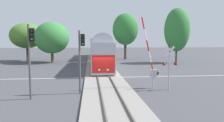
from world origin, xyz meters
The scene contains 12 objects.
ground_plane centered at (0.00, 0.00, 0.00)m, with size 220.00×220.00×0.00m, color #47474C.
road_centre_stripe centered at (0.00, 0.00, 0.00)m, with size 44.00×0.20×0.01m.
railway_track centered at (0.00, 0.00, 0.10)m, with size 4.40×80.00×0.32m.
commuter_train centered at (0.00, 18.71, 2.80)m, with size 3.04×41.41×5.16m.
crossing_gate_near centered at (4.24, -6.32, 2.07)m, with size 1.77×0.40×6.64m.
crossing_signal_mast centered at (5.57, -7.14, 2.50)m, with size 1.36×0.44×4.11m.
traffic_signal_near_left centered at (-6.00, -9.07, 3.82)m, with size 0.53×0.38×5.72m.
traffic_signal_median centered at (-2.31, -7.61, 3.58)m, with size 0.53×0.38×5.34m.
pine_left_background centered at (-15.21, 22.07, 5.53)m, with size 6.99×6.99×8.26m.
oak_behind_train centered at (-9.29, 18.50, 5.06)m, with size 6.92×6.92×8.26m.
maple_right_background centered at (15.72, 15.62, 6.63)m, with size 5.00×5.00×10.95m.
elm_centre_background centered at (6.84, 24.97, 7.18)m, with size 6.12×6.12×10.98m.
Camera 1 is at (-1.53, -25.52, 4.50)m, focal length 33.96 mm.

